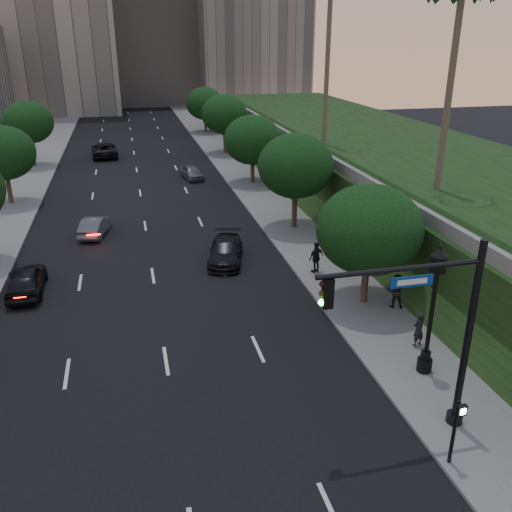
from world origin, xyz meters
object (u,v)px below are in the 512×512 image
object	(u,v)px
sedan_near_right	(226,251)
sedan_far_right	(192,172)
sedan_far_left	(104,150)
pedestrian_b	(396,291)
pedestrian_a	(419,329)
traffic_signal_mast	(438,339)
sedan_near_left	(26,280)
street_lamp	(431,316)
pedestrian_c	(316,257)
sedan_mid_left	(95,226)

from	to	relation	value
sedan_near_right	sedan_far_right	size ratio (longest dim) A/B	1.25
sedan_far_left	sedan_far_right	size ratio (longest dim) A/B	1.53
pedestrian_b	pedestrian_a	bearing A→B (deg)	99.95
traffic_signal_mast	sedan_near_left	distance (m)	21.35
street_lamp	sedan_near_right	size ratio (longest dim) A/B	1.19
sedan_near_right	sedan_far_right	bearing A→B (deg)	103.13
pedestrian_a	pedestrian_b	xyz separation A→B (m)	(0.71, 3.57, 0.08)
pedestrian_b	traffic_signal_mast	bearing A→B (deg)	91.28
street_lamp	sedan_far_right	distance (m)	34.80
sedan_near_left	sedan_near_right	size ratio (longest dim) A/B	0.93
traffic_signal_mast	pedestrian_b	distance (m)	9.42
street_lamp	pedestrian_c	size ratio (longest dim) A/B	3.09
sedan_near_left	sedan_far_left	world-z (taller)	sedan_far_left
traffic_signal_mast	pedestrian_b	world-z (taller)	traffic_signal_mast
sedan_mid_left	pedestrian_b	distance (m)	21.06
pedestrian_a	sedan_near_right	bearing A→B (deg)	-78.88
sedan_far_left	pedestrian_b	xyz separation A→B (m)	(14.79, -41.47, 0.23)
sedan_far_left	pedestrian_c	size ratio (longest dim) A/B	3.17
sedan_near_right	pedestrian_a	size ratio (longest dim) A/B	2.94
sedan_mid_left	traffic_signal_mast	bearing A→B (deg)	129.66
sedan_near_left	traffic_signal_mast	bearing A→B (deg)	135.10
sedan_near_left	pedestrian_a	size ratio (longest dim) A/B	2.75
sedan_far_right	sedan_near_left	bearing A→B (deg)	-127.94
sedan_mid_left	sedan_near_right	world-z (taller)	sedan_near_right
traffic_signal_mast	sedan_mid_left	xyz separation A→B (m)	(-11.85, 23.35, -3.02)
pedestrian_a	pedestrian_c	size ratio (longest dim) A/B	0.89
pedestrian_b	sedan_mid_left	bearing A→B (deg)	-23.63
sedan_near_right	pedestrian_b	xyz separation A→B (m)	(7.06, -8.11, 0.35)
sedan_far_right	pedestrian_c	world-z (taller)	pedestrian_c
sedan_far_left	pedestrian_a	bearing A→B (deg)	103.31
sedan_near_left	sedan_mid_left	size ratio (longest dim) A/B	1.12
sedan_near_left	pedestrian_c	world-z (taller)	pedestrian_c
sedan_mid_left	pedestrian_b	world-z (taller)	pedestrian_b
pedestrian_a	sedan_mid_left	bearing A→B (deg)	-69.77
sedan_far_right	pedestrian_c	size ratio (longest dim) A/B	2.08
sedan_mid_left	pedestrian_a	world-z (taller)	pedestrian_a
pedestrian_b	street_lamp	bearing A→B (deg)	96.59
traffic_signal_mast	sedan_near_left	world-z (taller)	traffic_signal_mast
pedestrian_a	pedestrian_c	xyz separation A→B (m)	(-1.68, 8.57, 0.10)
pedestrian_b	sedan_far_left	bearing A→B (deg)	-49.16
pedestrian_b	pedestrian_c	size ratio (longest dim) A/B	0.97
traffic_signal_mast	sedan_far_left	bearing A→B (deg)	103.19
sedan_far_right	pedestrian_b	distance (m)	29.69
pedestrian_b	sedan_far_right	bearing A→B (deg)	-56.16
sedan_near_right	sedan_far_right	xyz separation A→B (m)	(0.58, 20.86, -0.04)
traffic_signal_mast	pedestrian_b	bearing A→B (deg)	70.06
sedan_near_right	pedestrian_a	world-z (taller)	pedestrian_a
pedestrian_a	sedan_far_left	bearing A→B (deg)	-90.08
sedan_far_left	pedestrian_a	distance (m)	47.18
sedan_mid_left	pedestrian_c	xyz separation A→B (m)	(12.54, -9.85, 0.41)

